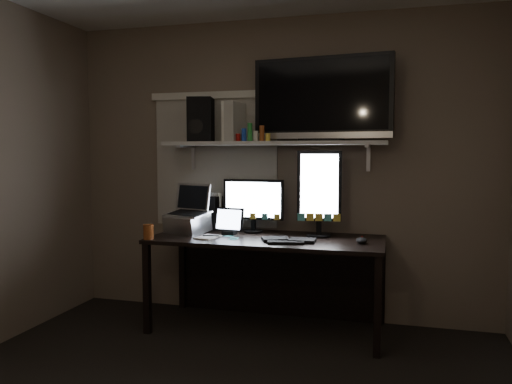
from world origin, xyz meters
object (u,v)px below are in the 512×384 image
(monitor_landscape, at_px, (253,205))
(cup, at_px, (148,232))
(desk, at_px, (270,257))
(speaker, at_px, (201,120))
(monitor_portrait, at_px, (319,193))
(laptop, at_px, (187,209))
(tv, at_px, (322,99))
(tablet, at_px, (229,221))
(keyboard, at_px, (289,240))
(game_console, at_px, (234,122))
(mouse, at_px, (362,240))

(monitor_landscape, xyz_separation_m, cup, (-0.69, -0.52, -0.17))
(desk, distance_m, speaker, 1.28)
(monitor_portrait, relative_size, speaker, 1.88)
(monitor_landscape, height_order, laptop, monitor_landscape)
(tv, bearing_deg, tablet, -160.17)
(desk, bearing_deg, tablet, -167.93)
(keyboard, height_order, tv, tv)
(game_console, bearing_deg, keyboard, -21.56)
(desk, relative_size, tv, 1.63)
(keyboard, relative_size, game_console, 1.26)
(desk, relative_size, laptop, 4.59)
(desk, height_order, cup, cup)
(mouse, relative_size, speaker, 0.33)
(keyboard, distance_m, mouse, 0.53)
(monitor_landscape, relative_size, cup, 4.50)
(laptop, height_order, cup, laptop)
(tv, bearing_deg, desk, -158.78)
(laptop, bearing_deg, cup, -97.22)
(desk, xyz_separation_m, mouse, (0.73, -0.18, 0.20))
(keyboard, height_order, cup, cup)
(desk, distance_m, laptop, 0.78)
(desk, relative_size, cup, 15.83)
(tv, xyz_separation_m, speaker, (-1.02, -0.00, -0.15))
(mouse, distance_m, laptop, 1.43)
(laptop, bearing_deg, monitor_landscape, 33.77)
(keyboard, relative_size, tablet, 1.62)
(monitor_portrait, height_order, tv, tv)
(monitor_portrait, bearing_deg, desk, 175.97)
(desk, bearing_deg, laptop, -174.23)
(desk, relative_size, monitor_landscape, 3.52)
(mouse, height_order, laptop, laptop)
(monitor_landscape, relative_size, keyboard, 1.26)
(keyboard, height_order, speaker, speaker)
(tablet, bearing_deg, desk, 19.61)
(desk, xyz_separation_m, cup, (-0.85, -0.43, 0.23))
(game_console, distance_m, speaker, 0.30)
(monitor_portrait, bearing_deg, game_console, 167.90)
(keyboard, distance_m, game_console, 1.10)
(desk, relative_size, keyboard, 4.44)
(desk, xyz_separation_m, game_console, (-0.33, 0.08, 1.09))
(tablet, xyz_separation_m, tv, (0.71, 0.17, 0.97))
(monitor_landscape, height_order, mouse, monitor_landscape)
(mouse, relative_size, tv, 0.11)
(mouse, bearing_deg, cup, 179.69)
(laptop, relative_size, speaker, 1.07)
(mouse, bearing_deg, laptop, 166.07)
(tablet, xyz_separation_m, game_console, (-0.01, 0.15, 0.80))
(keyboard, xyz_separation_m, cup, (-1.05, -0.19, 0.04))
(mouse, bearing_deg, tablet, 164.47)
(tablet, height_order, speaker, speaker)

